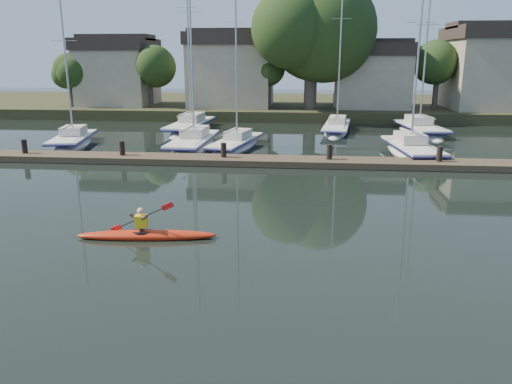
# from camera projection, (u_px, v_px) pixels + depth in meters

# --- Properties ---
(ground) EXTENTS (160.00, 160.00, 0.00)m
(ground) POSITION_uv_depth(u_px,v_px,m) (247.00, 262.00, 14.99)
(ground) COLOR black
(ground) RESTS_ON ground
(kayak) EXTENTS (4.79, 1.14, 1.52)m
(kayak) POSITION_uv_depth(u_px,v_px,m) (146.00, 233.00, 16.89)
(kayak) COLOR red
(kayak) RESTS_ON ground
(dock) EXTENTS (34.00, 2.00, 1.80)m
(dock) POSITION_uv_depth(u_px,v_px,m) (276.00, 161.00, 28.37)
(dock) COLOR #4E3C2C
(dock) RESTS_ON ground
(sailboat_0) EXTENTS (3.60, 7.95, 12.19)m
(sailboat_0) POSITION_uv_depth(u_px,v_px,m) (73.00, 147.00, 34.84)
(sailboat_0) COLOR silver
(sailboat_0) RESTS_ON ground
(sailboat_1) EXTENTS (2.42, 9.22, 15.02)m
(sailboat_1) POSITION_uv_depth(u_px,v_px,m) (194.00, 150.00, 33.84)
(sailboat_1) COLOR silver
(sailboat_1) RESTS_ON ground
(sailboat_2) EXTENTS (3.52, 8.59, 13.86)m
(sailboat_2) POSITION_uv_depth(u_px,v_px,m) (236.00, 150.00, 33.75)
(sailboat_2) COLOR silver
(sailboat_2) RESTS_ON ground
(sailboat_3) EXTENTS (3.17, 8.72, 13.75)m
(sailboat_3) POSITION_uv_depth(u_px,v_px,m) (411.00, 158.00, 31.42)
(sailboat_3) COLOR silver
(sailboat_3) RESTS_ON ground
(sailboat_5) EXTENTS (2.97, 10.19, 16.66)m
(sailboat_5) POSITION_uv_depth(u_px,v_px,m) (191.00, 133.00, 41.62)
(sailboat_5) COLOR silver
(sailboat_5) RESTS_ON ground
(sailboat_6) EXTENTS (3.09, 9.65, 15.07)m
(sailboat_6) POSITION_uv_depth(u_px,v_px,m) (336.00, 133.00, 41.17)
(sailboat_6) COLOR silver
(sailboat_6) RESTS_ON ground
(sailboat_7) EXTENTS (3.40, 9.17, 14.43)m
(sailboat_7) POSITION_uv_depth(u_px,v_px,m) (420.00, 136.00, 39.94)
(sailboat_7) COLOR silver
(sailboat_7) RESTS_ON ground
(shore) EXTENTS (90.00, 25.25, 12.75)m
(shore) POSITION_uv_depth(u_px,v_px,m) (307.00, 83.00, 52.65)
(shore) COLOR #273118
(shore) RESTS_ON ground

